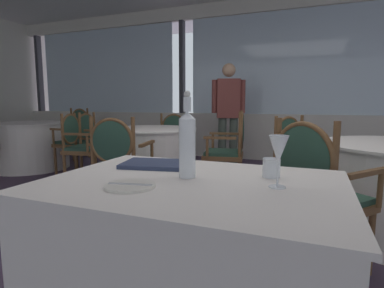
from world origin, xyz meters
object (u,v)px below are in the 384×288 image
Objects in this scene: dining_chair_0_1 at (76,129)px; dining_chair_2_0 at (118,158)px; dining_chair_2_3 at (80,142)px; menu_book at (156,164)px; dining_chair_0_0 at (79,138)px; wine_glass at (278,151)px; dining_chair_2_2 at (172,137)px; dining_chair_1_3 at (297,151)px; diner_person_1 at (228,109)px; water_bottle at (187,142)px; side_plate at (130,186)px; dining_chair_1_0 at (315,186)px; dining_chair_2_1 at (231,145)px; water_tumbler at (271,168)px.

dining_chair_0_1 reaches higher than dining_chair_2_0.
dining_chair_2_0 is 1.01× the size of dining_chair_2_3.
menu_book is 3.37m from dining_chair_0_0.
wine_glass reaches higher than dining_chair_2_3.
dining_chair_2_2 is at bearing 121.40° from wine_glass.
dining_chair_1_3 is 2.12m from dining_chair_2_2.
dining_chair_2_0 is 2.47m from diner_person_1.
dining_chair_1_3 is at bearing -5.73° from dining_chair_2_3.
water_bottle is 1.85× the size of wine_glass.
water_bottle is 3.55m from dining_chair_2_2.
dining_chair_0_1 reaches higher than dining_chair_1_3.
menu_book is (-0.61, 0.18, -0.13)m from wine_glass.
dining_chair_0_0 is 1.03× the size of dining_chair_2_2.
menu_book reaches higher than side_plate.
water_bottle is at bearing 176.17° from wine_glass.
side_plate is 0.30m from water_bottle.
menu_book is at bearing -51.62° from dining_chair_2_3.
dining_chair_0_0 is 3.63m from dining_chair_1_0.
menu_book is at bearing 84.24° from dining_chair_2_1.
menu_book is 2.23m from dining_chair_2_1.
menu_book is 0.34× the size of dining_chair_0_1.
wine_glass is 0.65m from menu_book.
side_plate is 1.81m from dining_chair_2_0.
side_plate is at bearing -87.60° from menu_book.
dining_chair_2_2 reaches higher than menu_book.
dining_chair_0_0 is at bearing -67.51° from dining_chair_2_2.
wine_glass is at bearing -47.18° from dining_chair_2_3.
water_bottle is 0.40× the size of dining_chair_2_3.
dining_chair_2_3 is (1.37, -1.44, -0.03)m from dining_chair_0_1.
dining_chair_2_1 is (-0.75, 0.14, 0.01)m from dining_chair_1_3.
water_tumbler is 0.09× the size of dining_chair_2_3.
dining_chair_2_0 is at bearing 126.49° from side_plate.
dining_chair_2_1 is (0.80, 1.15, 0.01)m from dining_chair_2_0.
water_bottle is at bearing -158.11° from water_tumbler.
side_plate is 0.21× the size of dining_chair_0_0.
wine_glass reaches higher than dining_chair_1_3.
menu_book is 0.36× the size of dining_chair_0_0.
dining_chair_0_1 is (-3.59, 3.68, -0.18)m from side_plate.
dining_chair_0_0 is 0.95× the size of dining_chair_2_1.
water_bottle is 0.41× the size of dining_chair_2_2.
dining_chair_0_1 is 0.99× the size of dining_chair_2_1.
dining_chair_2_3 is (-2.70, -0.22, -0.00)m from dining_chair_1_3.
wine_glass is 2.44× the size of water_tumbler.
wine_glass is at bearing 97.80° from dining_chair_2_1.
dining_chair_1_0 is 1.09× the size of dining_chair_2_2.
dining_chair_2_0 reaches higher than dining_chair_2_2.
water_bottle reaches higher than dining_chair_0_1.
dining_chair_2_3 is at bearing 134.72° from side_plate.
dining_chair_1_0 is 3.13m from dining_chair_2_3.
dining_chair_2_0 is at bearing -108.90° from dining_chair_1_3.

